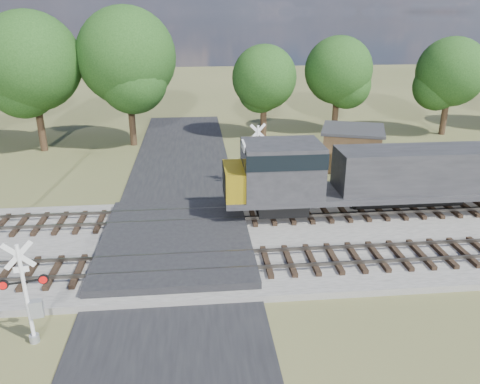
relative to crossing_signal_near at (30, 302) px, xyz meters
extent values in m
plane|color=#474C28|center=(4.55, 5.99, -1.60)|extent=(160.00, 160.00, 0.00)
cube|color=gray|center=(14.55, 6.49, -1.45)|extent=(140.00, 10.00, 0.30)
cube|color=black|center=(4.55, 5.99, -1.56)|extent=(7.00, 60.00, 0.08)
cube|color=#262628|center=(4.55, 6.49, -1.28)|extent=(7.00, 9.00, 0.62)
cube|color=black|center=(6.55, 3.99, -1.21)|extent=(44.00, 2.60, 0.18)
cube|color=#554F48|center=(14.55, 3.27, -1.04)|extent=(140.00, 0.08, 0.15)
cube|color=#554F48|center=(14.55, 4.70, -1.04)|extent=(140.00, 0.08, 0.15)
cube|color=black|center=(6.55, 8.99, -1.21)|extent=(44.00, 2.60, 0.18)
cube|color=#554F48|center=(14.55, 8.27, -1.04)|extent=(140.00, 0.08, 0.15)
cube|color=#554F48|center=(14.55, 9.70, -1.04)|extent=(140.00, 0.08, 0.15)
cylinder|color=silver|center=(-0.08, -0.02, 0.27)|extent=(0.13, 0.13, 3.73)
cylinder|color=gray|center=(-0.08, -0.02, -1.46)|extent=(0.34, 0.34, 0.28)
cube|color=silver|center=(-0.08, -0.02, 1.76)|extent=(0.96, 0.22, 0.97)
cube|color=silver|center=(-0.08, -0.02, 1.76)|extent=(0.96, 0.22, 0.97)
cube|color=silver|center=(-0.08, -0.02, 1.24)|extent=(0.46, 0.12, 0.20)
cube|color=black|center=(-0.08, -0.02, 0.78)|extent=(1.47, 0.34, 0.06)
cylinder|color=red|center=(-0.67, -0.13, 0.78)|extent=(0.35, 0.16, 0.34)
cylinder|color=red|center=(0.52, 0.10, 0.78)|extent=(0.35, 0.16, 0.34)
cube|color=gray|center=(0.15, 0.03, -0.29)|extent=(0.46, 0.35, 0.61)
cylinder|color=silver|center=(9.52, 14.46, 0.41)|extent=(0.14, 0.14, 4.01)
cylinder|color=gray|center=(9.52, 14.46, -1.45)|extent=(0.36, 0.36, 0.30)
cube|color=silver|center=(9.52, 14.46, 2.01)|extent=(1.03, 0.25, 1.05)
cube|color=silver|center=(9.52, 14.46, 2.01)|extent=(1.03, 0.25, 1.05)
cube|color=silver|center=(9.52, 14.46, 1.46)|extent=(0.50, 0.13, 0.22)
cube|color=black|center=(9.52, 14.46, 0.96)|extent=(1.58, 0.38, 0.06)
cylinder|color=red|center=(10.15, 14.60, 0.96)|extent=(0.37, 0.17, 0.36)
cylinder|color=red|center=(8.88, 14.33, 0.96)|extent=(0.37, 0.17, 0.36)
cube|color=gray|center=(9.27, 14.41, -0.20)|extent=(0.50, 0.39, 0.65)
cube|color=#47331E|center=(16.77, 17.74, -0.24)|extent=(4.93, 4.93, 2.71)
cube|color=#29292B|center=(16.77, 17.74, 1.21)|extent=(5.42, 5.42, 0.19)
cylinder|color=black|center=(-6.65, 24.42, 1.11)|extent=(0.56, 0.56, 5.41)
sphere|color=#163310|center=(-6.65, 24.42, 5.44)|extent=(7.57, 7.57, 7.57)
cylinder|color=black|center=(0.41, 25.48, 1.19)|extent=(0.56, 0.56, 5.57)
sphere|color=#163310|center=(0.41, 25.48, 5.64)|extent=(7.80, 7.80, 7.80)
cylinder|color=black|center=(11.79, 27.46, 0.41)|extent=(0.56, 0.56, 4.02)
sphere|color=#163310|center=(11.79, 27.46, 3.63)|extent=(5.63, 5.63, 5.63)
cylinder|color=black|center=(18.71, 28.53, 0.57)|extent=(0.56, 0.56, 4.34)
sphere|color=#163310|center=(18.71, 28.53, 4.04)|extent=(6.07, 6.07, 6.07)
cylinder|color=black|center=(28.30, 26.49, 0.56)|extent=(0.56, 0.56, 4.32)
sphere|color=#163310|center=(28.30, 26.49, 4.02)|extent=(6.05, 6.05, 6.05)
camera|label=1|loc=(5.65, -13.72, 8.96)|focal=35.00mm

